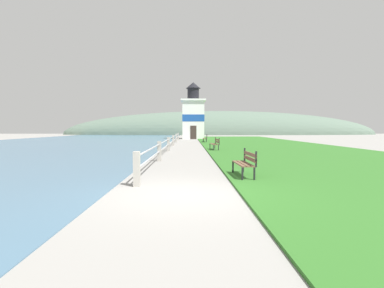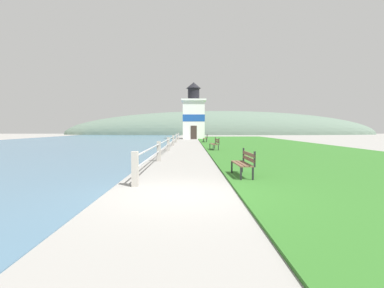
{
  "view_description": "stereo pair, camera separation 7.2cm",
  "coord_description": "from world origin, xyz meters",
  "px_view_note": "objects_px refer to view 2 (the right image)",
  "views": [
    {
      "loc": [
        0.16,
        -7.39,
        1.65
      ],
      "look_at": [
        0.41,
        17.88,
        0.3
      ],
      "focal_mm": 28.0,
      "sensor_mm": 36.0,
      "label": 1
    },
    {
      "loc": [
        0.23,
        -7.39,
        1.65
      ],
      "look_at": [
        0.41,
        17.88,
        0.3
      ],
      "focal_mm": 28.0,
      "sensor_mm": 36.0,
      "label": 2
    }
  ],
  "objects_px": {
    "park_bench_far": "(206,138)",
    "park_bench_near": "(244,162)",
    "lighthouse": "(194,116)",
    "park_bench_midway": "(215,143)"
  },
  "relations": [
    {
      "from": "park_bench_midway",
      "to": "lighthouse",
      "type": "relative_size",
      "value": 0.2
    },
    {
      "from": "lighthouse",
      "to": "park_bench_far",
      "type": "bearing_deg",
      "value": -83.71
    },
    {
      "from": "park_bench_near",
      "to": "lighthouse",
      "type": "bearing_deg",
      "value": -90.23
    },
    {
      "from": "park_bench_near",
      "to": "park_bench_far",
      "type": "bearing_deg",
      "value": -92.27
    },
    {
      "from": "park_bench_near",
      "to": "lighthouse",
      "type": "height_order",
      "value": "lighthouse"
    },
    {
      "from": "park_bench_far",
      "to": "park_bench_midway",
      "type": "bearing_deg",
      "value": 94.74
    },
    {
      "from": "park_bench_far",
      "to": "park_bench_near",
      "type": "bearing_deg",
      "value": 94.53
    },
    {
      "from": "park_bench_midway",
      "to": "lighthouse",
      "type": "xyz_separation_m",
      "value": [
        -1.3,
        23.77,
        3.02
      ]
    },
    {
      "from": "park_bench_near",
      "to": "lighthouse",
      "type": "xyz_separation_m",
      "value": [
        -1.24,
        35.91,
        3.02
      ]
    },
    {
      "from": "park_bench_midway",
      "to": "park_bench_far",
      "type": "xyz_separation_m",
      "value": [
        -0.03,
        12.27,
        0.0
      ]
    }
  ]
}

